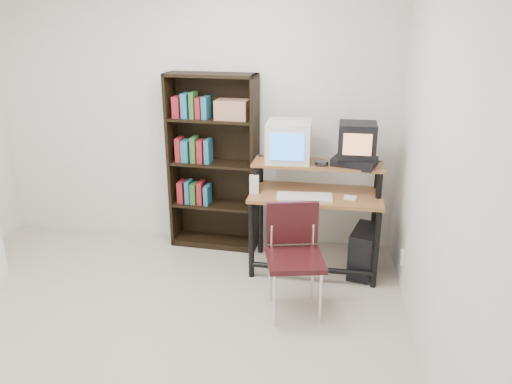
# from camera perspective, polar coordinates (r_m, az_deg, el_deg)

# --- Properties ---
(floor) EXTENTS (4.00, 4.00, 0.01)m
(floor) POSITION_cam_1_polar(r_m,az_deg,el_deg) (3.72, -14.69, -17.65)
(floor) COLOR beige
(floor) RESTS_ON ground
(back_wall) EXTENTS (4.00, 0.01, 2.60)m
(back_wall) POSITION_cam_1_polar(r_m,az_deg,el_deg) (4.96, -7.49, 8.85)
(back_wall) COLOR silver
(back_wall) RESTS_ON floor
(right_wall) EXTENTS (0.01, 4.00, 2.60)m
(right_wall) POSITION_cam_1_polar(r_m,az_deg,el_deg) (2.96, 21.51, 0.30)
(right_wall) COLOR silver
(right_wall) RESTS_ON floor
(computer_desk) EXTENTS (1.17, 0.62, 0.98)m
(computer_desk) POSITION_cam_1_polar(r_m,az_deg,el_deg) (4.43, 6.85, -0.72)
(computer_desk) COLOR #925A2F
(computer_desk) RESTS_ON floor
(crt_monitor) EXTENTS (0.39, 0.40, 0.37)m
(crt_monitor) POSITION_cam_1_polar(r_m,az_deg,el_deg) (4.44, 3.78, 5.76)
(crt_monitor) COLOR beige
(crt_monitor) RESTS_ON computer_desk
(vcr) EXTENTS (0.42, 0.36, 0.08)m
(vcr) POSITION_cam_1_polar(r_m,az_deg,el_deg) (4.40, 11.18, 3.38)
(vcr) COLOR black
(vcr) RESTS_ON computer_desk
(crt_tv) EXTENTS (0.33, 0.33, 0.30)m
(crt_tv) POSITION_cam_1_polar(r_m,az_deg,el_deg) (4.37, 11.48, 5.82)
(crt_tv) COLOR black
(crt_tv) RESTS_ON vcr
(cd_spindle) EXTENTS (0.13, 0.13, 0.05)m
(cd_spindle) POSITION_cam_1_polar(r_m,az_deg,el_deg) (4.36, 7.51, 3.22)
(cd_spindle) COLOR #26262B
(cd_spindle) RESTS_ON computer_desk
(keyboard) EXTENTS (0.48, 0.23, 0.03)m
(keyboard) POSITION_cam_1_polar(r_m,az_deg,el_deg) (4.27, 5.55, -0.67)
(keyboard) COLOR beige
(keyboard) RESTS_ON computer_desk
(mousepad) EXTENTS (0.25, 0.22, 0.01)m
(mousepad) POSITION_cam_1_polar(r_m,az_deg,el_deg) (4.31, 10.94, -0.96)
(mousepad) COLOR black
(mousepad) RESTS_ON computer_desk
(mouse) EXTENTS (0.11, 0.08, 0.03)m
(mouse) POSITION_cam_1_polar(r_m,az_deg,el_deg) (4.31, 10.71, -0.70)
(mouse) COLOR white
(mouse) RESTS_ON mousepad
(desk_speaker) EXTENTS (0.09, 0.08, 0.17)m
(desk_speaker) POSITION_cam_1_polar(r_m,az_deg,el_deg) (4.36, -0.22, 0.79)
(desk_speaker) COLOR beige
(desk_speaker) RESTS_ON computer_desk
(pc_tower) EXTENTS (0.32, 0.49, 0.42)m
(pc_tower) POSITION_cam_1_polar(r_m,az_deg,el_deg) (4.61, 12.24, -6.60)
(pc_tower) COLOR black
(pc_tower) RESTS_ON floor
(school_chair) EXTENTS (0.50, 0.50, 0.85)m
(school_chair) POSITION_cam_1_polar(r_m,az_deg,el_deg) (3.86, 4.37, -6.34)
(school_chair) COLOR black
(school_chair) RESTS_ON floor
(bookshelf) EXTENTS (0.88, 0.36, 1.71)m
(bookshelf) POSITION_cam_1_polar(r_m,az_deg,el_deg) (4.87, -4.85, 3.65)
(bookshelf) COLOR black
(bookshelf) RESTS_ON floor
(wall_outlet) EXTENTS (0.02, 0.08, 0.12)m
(wall_outlet) POSITION_cam_1_polar(r_m,az_deg,el_deg) (4.37, 16.36, -7.18)
(wall_outlet) COLOR beige
(wall_outlet) RESTS_ON right_wall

